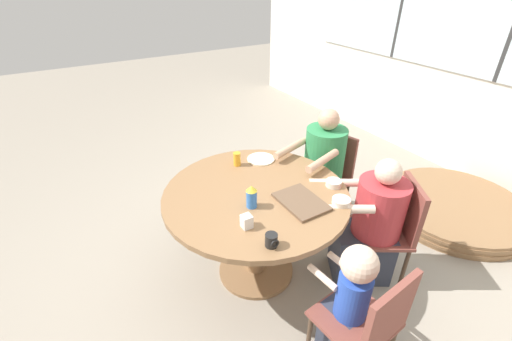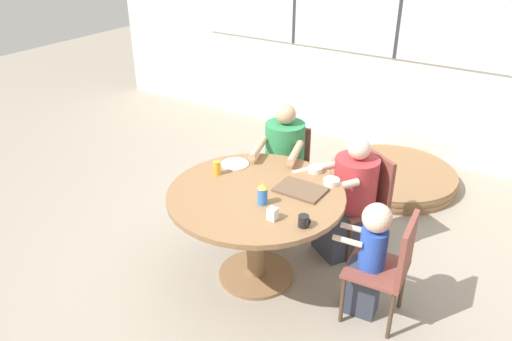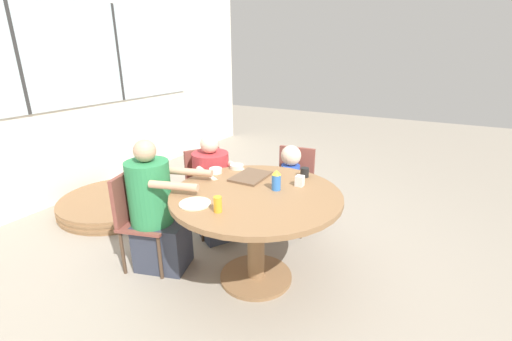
{
  "view_description": "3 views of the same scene",
  "coord_description": "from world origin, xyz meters",
  "px_view_note": "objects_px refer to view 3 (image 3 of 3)",
  "views": [
    {
      "loc": [
        1.71,
        -1.03,
        2.15
      ],
      "look_at": [
        0.0,
        0.0,
        0.96
      ],
      "focal_mm": 24.0,
      "sensor_mm": 36.0,
      "label": 1
    },
    {
      "loc": [
        1.74,
        -2.66,
        2.62
      ],
      "look_at": [
        0.0,
        0.0,
        0.96
      ],
      "focal_mm": 35.0,
      "sensor_mm": 36.0,
      "label": 2
    },
    {
      "loc": [
        -2.12,
        -1.15,
        1.81
      ],
      "look_at": [
        0.0,
        0.0,
        0.96
      ],
      "focal_mm": 24.0,
      "sensor_mm": 36.0,
      "label": 3
    }
  ],
  "objects_px": {
    "person_man_blue_shirt": "(213,193)",
    "coffee_mug": "(305,172)",
    "milk_carton_small": "(300,181)",
    "bowl_white_shallow": "(237,167)",
    "juice_glass": "(218,204)",
    "chair_for_man_blue_shirt": "(207,183)",
    "chair_for_toddler": "(294,181)",
    "chair_for_woman_green_shirt": "(138,212)",
    "bowl_cereal": "(216,171)",
    "folded_table_stack": "(118,203)",
    "person_toddler": "(289,189)",
    "sippy_cup": "(276,180)",
    "person_woman_green_shirt": "(156,214)"
  },
  "relations": [
    {
      "from": "person_woman_green_shirt",
      "to": "folded_table_stack",
      "type": "height_order",
      "value": "person_woman_green_shirt"
    },
    {
      "from": "chair_for_toddler",
      "to": "milk_carton_small",
      "type": "bearing_deg",
      "value": 109.34
    },
    {
      "from": "person_man_blue_shirt",
      "to": "coffee_mug",
      "type": "bearing_deg",
      "value": 125.08
    },
    {
      "from": "chair_for_woman_green_shirt",
      "to": "milk_carton_small",
      "type": "relative_size",
      "value": 9.97
    },
    {
      "from": "person_toddler",
      "to": "bowl_cereal",
      "type": "height_order",
      "value": "person_toddler"
    },
    {
      "from": "sippy_cup",
      "to": "bowl_cereal",
      "type": "relative_size",
      "value": 1.44
    },
    {
      "from": "person_woman_green_shirt",
      "to": "juice_glass",
      "type": "distance_m",
      "value": 0.84
    },
    {
      "from": "person_toddler",
      "to": "bowl_white_shallow",
      "type": "xyz_separation_m",
      "value": [
        -0.47,
        0.33,
        0.33
      ]
    },
    {
      "from": "chair_for_woman_green_shirt",
      "to": "person_man_blue_shirt",
      "type": "xyz_separation_m",
      "value": [
        0.74,
        -0.26,
        -0.05
      ]
    },
    {
      "from": "person_toddler",
      "to": "coffee_mug",
      "type": "bearing_deg",
      "value": 122.47
    },
    {
      "from": "juice_glass",
      "to": "chair_for_man_blue_shirt",
      "type": "bearing_deg",
      "value": 40.39
    },
    {
      "from": "bowl_white_shallow",
      "to": "bowl_cereal",
      "type": "bearing_deg",
      "value": 151.23
    },
    {
      "from": "chair_for_woman_green_shirt",
      "to": "sippy_cup",
      "type": "height_order",
      "value": "sippy_cup"
    },
    {
      "from": "chair_for_woman_green_shirt",
      "to": "folded_table_stack",
      "type": "height_order",
      "value": "chair_for_woman_green_shirt"
    },
    {
      "from": "chair_for_woman_green_shirt",
      "to": "milk_carton_small",
      "type": "xyz_separation_m",
      "value": [
        0.58,
        -1.23,
        0.32
      ]
    },
    {
      "from": "person_man_blue_shirt",
      "to": "juice_glass",
      "type": "distance_m",
      "value": 1.15
    },
    {
      "from": "folded_table_stack",
      "to": "chair_for_woman_green_shirt",
      "type": "bearing_deg",
      "value": -121.53
    },
    {
      "from": "chair_for_woman_green_shirt",
      "to": "person_man_blue_shirt",
      "type": "relative_size",
      "value": 0.81
    },
    {
      "from": "person_man_blue_shirt",
      "to": "bowl_cereal",
      "type": "relative_size",
      "value": 9.17
    },
    {
      "from": "chair_for_woman_green_shirt",
      "to": "person_woman_green_shirt",
      "type": "relative_size",
      "value": 0.74
    },
    {
      "from": "chair_for_toddler",
      "to": "sippy_cup",
      "type": "height_order",
      "value": "sippy_cup"
    },
    {
      "from": "person_woman_green_shirt",
      "to": "person_toddler",
      "type": "xyz_separation_m",
      "value": [
        1.12,
        -0.74,
        -0.04
      ]
    },
    {
      "from": "chair_for_toddler",
      "to": "juice_glass",
      "type": "relative_size",
      "value": 7.7
    },
    {
      "from": "milk_carton_small",
      "to": "bowl_cereal",
      "type": "distance_m",
      "value": 0.77
    },
    {
      "from": "sippy_cup",
      "to": "person_man_blue_shirt",
      "type": "bearing_deg",
      "value": 68.99
    },
    {
      "from": "chair_for_woman_green_shirt",
      "to": "sippy_cup",
      "type": "bearing_deg",
      "value": 94.39
    },
    {
      "from": "coffee_mug",
      "to": "chair_for_toddler",
      "type": "bearing_deg",
      "value": 30.44
    },
    {
      "from": "coffee_mug",
      "to": "milk_carton_small",
      "type": "height_order",
      "value": "milk_carton_small"
    },
    {
      "from": "folded_table_stack",
      "to": "coffee_mug",
      "type": "bearing_deg",
      "value": -86.9
    },
    {
      "from": "person_man_blue_shirt",
      "to": "coffee_mug",
      "type": "relative_size",
      "value": 12.89
    },
    {
      "from": "chair_for_man_blue_shirt",
      "to": "milk_carton_small",
      "type": "distance_m",
      "value": 1.19
    },
    {
      "from": "folded_table_stack",
      "to": "chair_for_man_blue_shirt",
      "type": "bearing_deg",
      "value": -82.54
    },
    {
      "from": "chair_for_toddler",
      "to": "milk_carton_small",
      "type": "xyz_separation_m",
      "value": [
        -0.74,
        -0.35,
        0.32
      ]
    },
    {
      "from": "bowl_cereal",
      "to": "folded_table_stack",
      "type": "bearing_deg",
      "value": 84.04
    },
    {
      "from": "coffee_mug",
      "to": "chair_for_man_blue_shirt",
      "type": "bearing_deg",
      "value": 88.17
    },
    {
      "from": "milk_carton_small",
      "to": "bowl_white_shallow",
      "type": "relative_size",
      "value": 0.69
    },
    {
      "from": "person_man_blue_shirt",
      "to": "milk_carton_small",
      "type": "distance_m",
      "value": 1.05
    },
    {
      "from": "coffee_mug",
      "to": "person_toddler",
      "type": "bearing_deg",
      "value": 38.24
    },
    {
      "from": "chair_for_toddler",
      "to": "juice_glass",
      "type": "distance_m",
      "value": 1.47
    },
    {
      "from": "milk_carton_small",
      "to": "bowl_cereal",
      "type": "relative_size",
      "value": 0.75
    },
    {
      "from": "chair_for_woman_green_shirt",
      "to": "folded_table_stack",
      "type": "xyz_separation_m",
      "value": [
        0.68,
        1.1,
        -0.43
      ]
    },
    {
      "from": "milk_carton_small",
      "to": "bowl_white_shallow",
      "type": "xyz_separation_m",
      "value": [
        0.12,
        0.66,
        -0.02
      ]
    },
    {
      "from": "coffee_mug",
      "to": "sippy_cup",
      "type": "distance_m",
      "value": 0.39
    },
    {
      "from": "person_man_blue_shirt",
      "to": "bowl_white_shallow",
      "type": "bearing_deg",
      "value": 113.97
    },
    {
      "from": "sippy_cup",
      "to": "juice_glass",
      "type": "bearing_deg",
      "value": 161.41
    },
    {
      "from": "juice_glass",
      "to": "person_toddler",
      "type": "bearing_deg",
      "value": 0.82
    },
    {
      "from": "person_toddler",
      "to": "bowl_cereal",
      "type": "relative_size",
      "value": 8.12
    },
    {
      "from": "person_woman_green_shirt",
      "to": "folded_table_stack",
      "type": "xyz_separation_m",
      "value": [
        0.63,
        1.26,
        -0.43
      ]
    },
    {
      "from": "person_man_blue_shirt",
      "to": "person_toddler",
      "type": "relative_size",
      "value": 1.13
    },
    {
      "from": "person_woman_green_shirt",
      "to": "bowl_white_shallow",
      "type": "relative_size",
      "value": 9.25
    }
  ]
}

